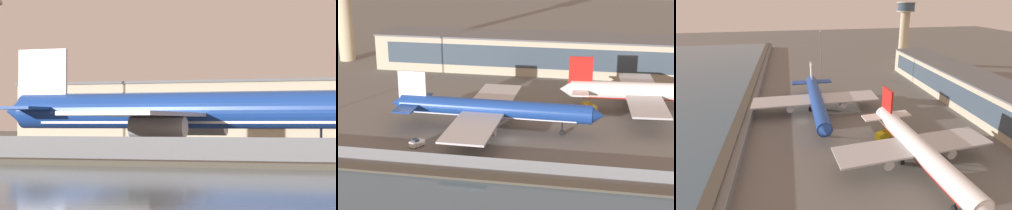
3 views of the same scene
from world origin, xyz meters
TOP-DOWN VIEW (x-y plane):
  - ground_plane at (0.00, 0.00)m, footprint 500.00×500.00m
  - shoreline_seawall at (0.00, -20.50)m, footprint 320.00×3.00m
  - perimeter_fence at (0.00, -16.00)m, footprint 280.00×0.10m
  - cargo_jet_blue at (-5.27, 5.18)m, footprint 49.47×42.63m
  - passenger_jet_white_red at (30.54, 24.58)m, footprint 45.21×38.51m
  - baggage_tug at (-18.74, -7.57)m, footprint 3.02×3.57m
  - ops_van at (16.19, 22.12)m, footprint 4.17×5.59m
  - control_tower at (-69.20, 63.92)m, footprint 10.71×10.71m
  - terminal_building at (-0.28, 61.55)m, footprint 107.85×17.06m
  - apron_light_mast_apron_west at (-48.05, 12.28)m, footprint 3.20×0.40m

SIDE VIEW (x-z plane):
  - ground_plane at x=0.00m, z-range 0.00..0.00m
  - shoreline_seawall at x=0.00m, z-range 0.00..0.50m
  - baggage_tug at x=-18.74m, z-range -0.09..1.71m
  - perimeter_fence at x=0.00m, z-range 0.00..2.47m
  - ops_van at x=16.19m, z-range 0.04..2.52m
  - cargo_jet_blue at x=-5.27m, z-range -1.57..11.64m
  - passenger_jet_white_red at x=30.54m, z-range -1.67..12.47m
  - terminal_building at x=-0.28m, z-range 0.01..11.63m
  - apron_light_mast_apron_west at x=-48.05m, z-range 1.30..24.22m
  - control_tower at x=-69.20m, z-range 2.64..39.77m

